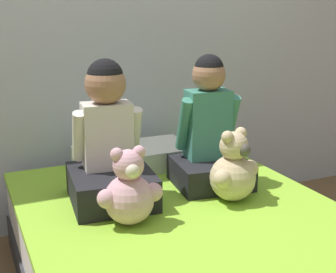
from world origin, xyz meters
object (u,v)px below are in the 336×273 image
Objects in this scene: child_on_left at (109,148)px; teddy_bear_held_by_left_child at (129,192)px; bed at (197,268)px; teddy_bear_held_by_right_child at (233,171)px; child_on_right at (209,135)px; pillow_at_headboard at (134,157)px.

teddy_bear_held_by_left_child is at bearing -84.79° from child_on_left.
teddy_bear_held_by_right_child is (0.25, 0.14, 0.34)m from bed.
child_on_left is (-0.24, 0.37, 0.44)m from bed.
child_on_left is 0.49m from child_on_right.
child_on_right is (0.49, -0.00, 0.00)m from child_on_left.
bed is at bearing -50.46° from child_on_left.
teddy_bear_held_by_left_child is 0.68m from pillow_at_headboard.
bed is 0.44m from teddy_bear_held_by_right_child.
child_on_left is at bearing -173.63° from child_on_right.
bed is 5.91× the size of teddy_bear_held_by_left_child.
pillow_at_headboard is (0.00, 0.73, 0.26)m from bed.
bed is 2.99× the size of child_on_left.
child_on_left is 1.00× the size of child_on_right.
bed is 5.73× the size of teddy_bear_held_by_right_child.
teddy_bear_held_by_left_child is 0.52× the size of pillow_at_headboard.
child_on_left reaches higher than bed.
bed is at bearing -19.41° from teddy_bear_held_by_left_child.
child_on_left is at bearing 92.91° from teddy_bear_held_by_left_child.
teddy_bear_held_by_right_child is at bearing -83.90° from child_on_right.
bed is at bearing -90.00° from pillow_at_headboard.
child_on_right reaches higher than teddy_bear_held_by_left_child.
teddy_bear_held_by_right_child is at bearing 7.55° from teddy_bear_held_by_left_child.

